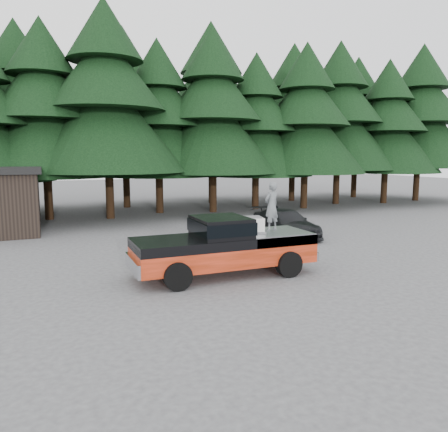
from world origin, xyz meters
name	(u,v)px	position (x,y,z in m)	size (l,w,h in m)	color
ground	(208,276)	(0.00, 0.00, 0.00)	(120.00, 120.00, 0.00)	#464648
pickup_truck	(224,255)	(0.51, -0.15, 0.67)	(6.00, 2.04, 1.33)	red
truck_cab	(221,226)	(0.41, -0.15, 1.62)	(1.66, 1.90, 0.59)	black
air_compressor	(253,225)	(1.56, -0.09, 1.57)	(0.69, 0.57, 0.47)	silver
man_on_bed	(272,206)	(2.35, 0.08, 2.16)	(0.60, 0.40, 1.65)	#5C6063
parked_car	(285,223)	(5.86, 5.05, 0.64)	(1.81, 4.44, 1.29)	black
treeline	(122,97)	(0.42, 17.20, 7.72)	(60.15, 16.05, 17.50)	black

